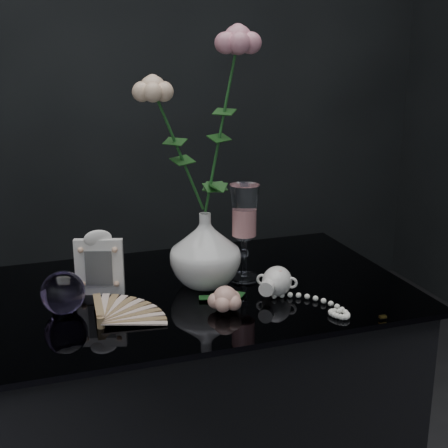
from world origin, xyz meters
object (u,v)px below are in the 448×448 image
object	(u,v)px
pearl_jar	(277,280)
loose_rose	(225,299)
wine_glass	(244,233)
paperweight	(63,293)
picture_frame	(99,262)
vase	(205,250)

from	to	relation	value
pearl_jar	loose_rose	bearing A→B (deg)	-126.17
wine_glass	paperweight	size ratio (longest dim) A/B	2.52
loose_rose	pearl_jar	distance (m)	0.14
paperweight	pearl_jar	world-z (taller)	paperweight
picture_frame	loose_rose	xyz separation A→B (m)	(0.23, -0.17, -0.05)
wine_glass	paperweight	bearing A→B (deg)	-171.62
vase	pearl_jar	size ratio (longest dim) A/B	0.72
vase	paperweight	xyz separation A→B (m)	(-0.32, -0.05, -0.04)
wine_glass	loose_rose	xyz separation A→B (m)	(-0.10, -0.15, -0.09)
picture_frame	paperweight	bearing A→B (deg)	-119.99
paperweight	wine_glass	bearing A→B (deg)	8.38
vase	pearl_jar	world-z (taller)	vase
vase	loose_rose	xyz separation A→B (m)	(-0.00, -0.15, -0.06)
loose_rose	pearl_jar	bearing A→B (deg)	-2.43
paperweight	pearl_jar	size ratio (longest dim) A/B	0.38
picture_frame	loose_rose	distance (m)	0.29
paperweight	pearl_jar	bearing A→B (deg)	-6.23
picture_frame	pearl_jar	size ratio (longest dim) A/B	0.62
wine_glass	paperweight	distance (m)	0.42
paperweight	loose_rose	world-z (taller)	paperweight
paperweight	picture_frame	bearing A→B (deg)	42.82
picture_frame	pearl_jar	xyz separation A→B (m)	(0.36, -0.13, -0.04)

